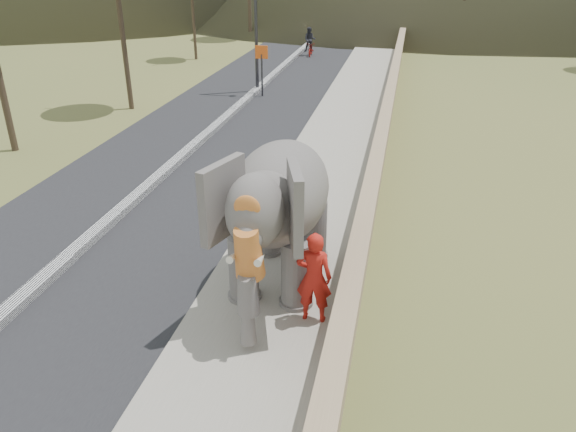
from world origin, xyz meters
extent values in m
plane|color=olive|center=(0.00, 0.00, 0.00)|extent=(160.00, 160.00, 0.00)
cube|color=black|center=(-5.00, 10.00, 0.01)|extent=(7.00, 120.00, 0.03)
cube|color=black|center=(-5.00, 10.00, 0.11)|extent=(0.35, 120.00, 0.22)
cube|color=#9E9687|center=(0.00, 10.00, 0.07)|extent=(3.00, 120.00, 0.15)
cube|color=tan|center=(1.65, 10.00, 0.55)|extent=(0.30, 120.00, 1.10)
cylinder|color=#2D2C30|center=(-5.00, 17.55, 4.00)|extent=(0.16, 0.16, 8.00)
cylinder|color=#2D2D33|center=(-4.50, 16.58, 1.00)|extent=(0.08, 0.08, 2.00)
cube|color=#E95915|center=(-4.50, 16.58, 2.10)|extent=(0.60, 0.05, 0.60)
imported|color=#AC1A12|center=(0.95, -0.75, 1.08)|extent=(0.68, 0.44, 1.85)
imported|color=maroon|center=(-4.10, 27.86, 0.43)|extent=(0.69, 1.69, 0.87)
imported|color=black|center=(-4.18, 27.86, 1.04)|extent=(0.81, 0.65, 1.58)
camera|label=1|loc=(2.32, -9.53, 6.66)|focal=35.00mm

